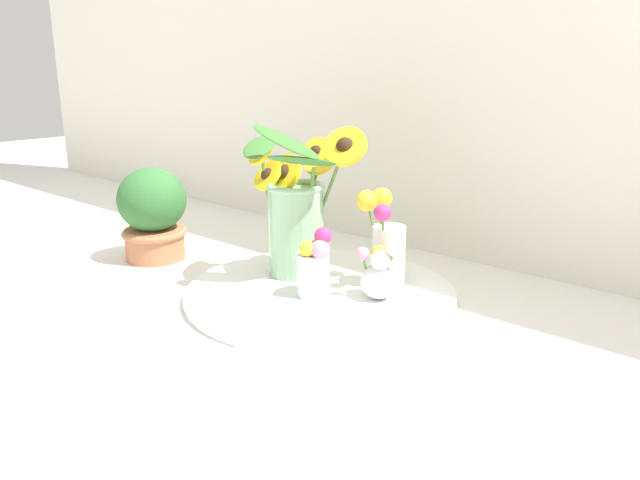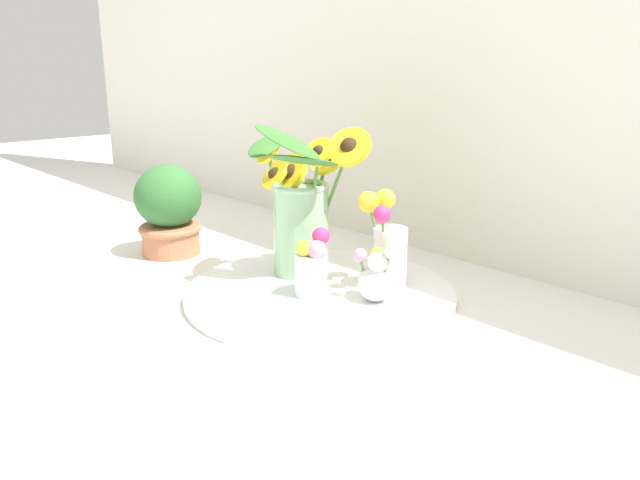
{
  "view_description": "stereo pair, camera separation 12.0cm",
  "coord_description": "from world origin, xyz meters",
  "views": [
    {
      "loc": [
        0.73,
        -0.8,
        0.45
      ],
      "look_at": [
        -0.03,
        0.07,
        0.12
      ],
      "focal_mm": 35.0,
      "sensor_mm": 36.0,
      "label": 1
    },
    {
      "loc": [
        0.81,
        -0.72,
        0.45
      ],
      "look_at": [
        -0.03,
        0.07,
        0.12
      ],
      "focal_mm": 35.0,
      "sensor_mm": 36.0,
      "label": 2
    }
  ],
  "objects": [
    {
      "name": "ground_plane",
      "position": [
        0.0,
        0.0,
        0.0
      ],
      "size": [
        6.0,
        6.0,
        0.0
      ],
      "primitive_type": "plane",
      "color": "silver"
    },
    {
      "name": "serving_tray",
      "position": [
        -0.03,
        0.07,
        0.01
      ],
      "size": [
        0.53,
        0.53,
        0.02
      ],
      "color": "white",
      "rests_on": "ground_plane"
    },
    {
      "name": "mason_jar_sunflowers",
      "position": [
        -0.13,
        0.1,
        0.15
      ],
      "size": [
        0.26,
        0.23,
        0.32
      ],
      "color": "#99CC9E",
      "rests_on": "serving_tray"
    },
    {
      "name": "vase_small_center",
      "position": [
        -0.01,
        0.03,
        0.08
      ],
      "size": [
        0.07,
        0.07,
        0.14
      ],
      "color": "white",
      "rests_on": "serving_tray"
    },
    {
      "name": "vase_bulb_right",
      "position": [
        0.09,
        0.1,
        0.07
      ],
      "size": [
        0.08,
        0.07,
        0.11
      ],
      "color": "white",
      "rests_on": "serving_tray"
    },
    {
      "name": "vase_small_back",
      "position": [
        0.05,
        0.17,
        0.11
      ],
      "size": [
        0.09,
        0.09,
        0.19
      ],
      "color": "white",
      "rests_on": "serving_tray"
    },
    {
      "name": "potted_plant",
      "position": [
        -0.48,
        0.0,
        0.11
      ],
      "size": [
        0.16,
        0.16,
        0.22
      ],
      "color": "#B7704C",
      "rests_on": "ground_plane"
    }
  ]
}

